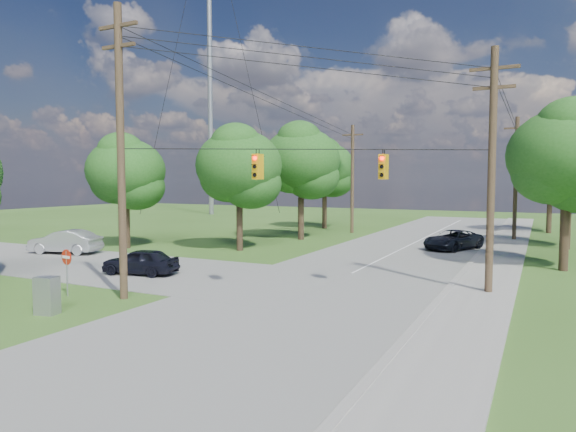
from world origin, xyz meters
The scene contains 22 objects.
ground centered at (0.00, 0.00, 0.00)m, with size 140.00×140.00×0.00m, color #35591D.
main_road centered at (2.00, 5.00, 0.01)m, with size 10.00×100.00×0.03m, color gray.
sidewalk_east centered at (8.70, 5.00, 0.06)m, with size 2.60×100.00×0.12m, color gray.
pole_sw centered at (-4.60, 0.40, 6.23)m, with size 2.00×0.32×12.00m.
pole_ne centered at (8.90, 8.00, 5.47)m, with size 2.00×0.32×10.50m.
pole_north_e centered at (8.90, 30.00, 5.13)m, with size 2.00×0.32×10.00m.
pole_north_w centered at (-5.00, 30.00, 5.13)m, with size 2.00×0.32×10.00m.
power_lines centered at (1.50, 11.54, 9.15)m, with size 13.93×29.62×4.93m.
traffic_signals centered at (2.55, 4.43, 5.50)m, with size 4.91×3.27×1.05m.
radio_mast centered at (-32.00, 46.00, 22.50)m, with size 0.70×0.70×45.00m, color #939699.
tree_w_near centered at (-8.00, 15.00, 5.92)m, with size 6.00×6.00×8.40m.
tree_w_mid centered at (-7.00, 23.00, 6.58)m, with size 6.40×6.40×9.22m.
tree_w_far centered at (-9.00, 33.00, 6.25)m, with size 6.00×6.00×8.73m.
tree_e_near centered at (12.00, 16.00, 6.25)m, with size 6.20×6.20×8.81m.
tree_e_mid centered at (12.50, 26.00, 6.91)m, with size 6.60×6.60×9.64m.
tree_e_far centered at (11.50, 38.00, 5.92)m, with size 5.80×5.80×8.32m.
tree_cross_n centered at (-16.00, 12.50, 5.59)m, with size 5.60×5.60×7.91m.
car_cross_dark centered at (-7.73, 4.81, 0.71)m, with size 1.60×3.98×1.35m, color black.
car_cross_silver centered at (-17.57, 8.42, 0.82)m, with size 1.66×4.77×1.57m, color #A4A6AB.
car_main_north centered at (5.31, 22.03, 0.71)m, with size 2.27×4.92×1.37m, color black.
control_cabinet centered at (-5.30, -2.73, 0.69)m, with size 0.77×0.56×1.39m, color #939699.
do_not_enter_sign centered at (-7.08, -0.33, 1.49)m, with size 0.67×0.13×2.01m.
Camera 1 is at (10.86, -15.40, 4.92)m, focal length 32.00 mm.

